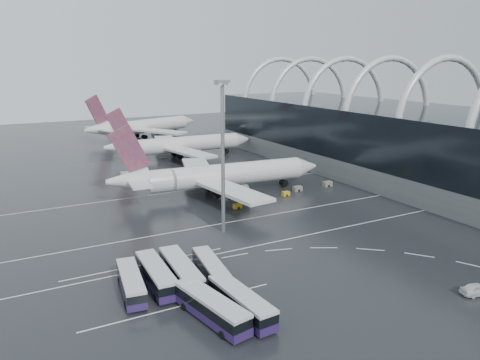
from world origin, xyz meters
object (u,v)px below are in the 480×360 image
airliner_gate_b (179,145)px  bus_row_near_c (181,271)px  airliner_gate_c (142,127)px  bus_row_near_b (156,275)px  bus_row_near_a (131,283)px  bus_row_far_c (241,302)px  bus_row_near_d (211,268)px  gse_cart_belly_b (298,189)px  gse_cart_belly_a (286,194)px  floodlight_mast (223,139)px  gse_cart_belly_c (238,206)px  gse_cart_belly_e (241,190)px  airliner_main (217,176)px  bus_row_far_b (211,307)px  van_curve_b (478,289)px  gse_cart_belly_d (327,184)px

airliner_gate_b → bus_row_near_c: (-34.50, -89.75, -2.77)m
airliner_gate_c → bus_row_near_b: size_ratio=4.12×
bus_row_near_a → bus_row_near_b: (3.99, 0.51, 0.12)m
bus_row_near_a → bus_row_far_c: bearing=-130.4°
airliner_gate_b → bus_row_near_d: (-29.84, -90.59, -3.01)m
gse_cart_belly_b → bus_row_near_b: bearing=-145.8°
airliner_gate_b → gse_cart_belly_a: size_ratio=27.41×
bus_row_far_c → floodlight_mast: floodlight_mast is taller
gse_cart_belly_b → gse_cart_belly_c: gse_cart_belly_b is taller
bus_row_far_c → gse_cart_belly_b: bearing=-45.8°
airliner_gate_b → gse_cart_belly_b: size_ratio=22.75×
bus_row_near_c → gse_cart_belly_b: bearing=-49.2°
gse_cart_belly_c → gse_cart_belly_e: 13.79m
airliner_main → bus_row_near_b: airliner_main is taller
airliner_gate_c → gse_cart_belly_e: size_ratio=29.29×
gse_cart_belly_a → airliner_gate_b: bearing=96.5°
airliner_main → bus_row_far_c: airliner_main is taller
airliner_gate_c → gse_cart_belly_c: airliner_gate_c is taller
gse_cart_belly_e → bus_row_near_a: bearing=-134.9°
bus_row_near_a → bus_row_far_b: (7.23, -12.26, 0.16)m
van_curve_b → gse_cart_belly_a: (4.35, 56.71, -0.34)m
bus_row_near_a → gse_cart_belly_c: bearing=-41.0°
airliner_gate_b → gse_cart_belly_b: (11.73, -55.09, -4.01)m
bus_row_near_b → gse_cart_belly_c: bearing=-43.2°
bus_row_near_c → bus_row_near_d: size_ratio=1.13×
bus_row_near_d → gse_cart_belly_d: 62.50m
airliner_main → gse_cart_belly_c: bearing=-88.2°
gse_cart_belly_c → floodlight_mast: bearing=-128.4°
bus_row_near_a → gse_cart_belly_c: 43.83m
gse_cart_belly_a → bus_row_far_c: bearing=-129.6°
airliner_main → van_curve_b: airliner_main is taller
bus_row_near_b → gse_cart_belly_a: bearing=-52.1°
bus_row_far_c → gse_cart_belly_c: bus_row_far_c is taller
bus_row_near_d → van_curve_b: bus_row_near_d is taller
bus_row_near_c → bus_row_near_a: bearing=92.3°
gse_cart_belly_c → bus_row_near_a: bearing=-138.9°
airliner_gate_c → bus_row_near_c: airliner_gate_c is taller
bus_row_near_a → bus_row_near_c: bus_row_near_c is taller
bus_row_near_d → gse_cart_belly_c: 36.32m
floodlight_mast → gse_cart_belly_e: 34.64m
gse_cart_belly_e → airliner_gate_c: bearing=88.1°
airliner_main → bus_row_near_c: size_ratio=4.03×
airliner_gate_c → floodlight_mast: 124.02m
airliner_gate_b → airliner_gate_c: airliner_gate_c is taller
van_curve_b → floodlight_mast: size_ratio=0.17×
van_curve_b → floodlight_mast: bearing=43.0°
bus_row_near_c → gse_cart_belly_a: (41.03, 32.45, -1.35)m
airliner_main → bus_row_near_a: airliner_main is taller
gse_cart_belly_b → floodlight_mast: bearing=-149.6°
airliner_main → floodlight_mast: size_ratio=1.91×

